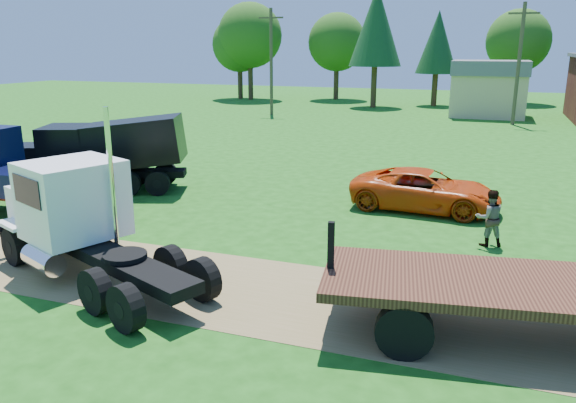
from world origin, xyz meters
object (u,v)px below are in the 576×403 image
(white_semi_tractor, at_px, (76,217))
(black_dump_truck, at_px, (104,150))
(flatbed_trailer, at_px, (548,297))
(orange_pickup, at_px, (425,190))

(white_semi_tractor, distance_m, black_dump_truck, 9.00)
(flatbed_trailer, bearing_deg, white_semi_tractor, 171.52)
(flatbed_trailer, bearing_deg, orange_pickup, 101.99)
(black_dump_truck, distance_m, flatbed_trailer, 17.99)
(black_dump_truck, relative_size, orange_pickup, 1.35)
(white_semi_tractor, relative_size, flatbed_trailer, 0.79)
(orange_pickup, bearing_deg, black_dump_truck, 100.16)
(white_semi_tractor, distance_m, orange_pickup, 12.18)
(white_semi_tractor, xyz_separation_m, flatbed_trailer, (11.49, 0.07, -0.52))
(orange_pickup, bearing_deg, white_semi_tractor, 141.90)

